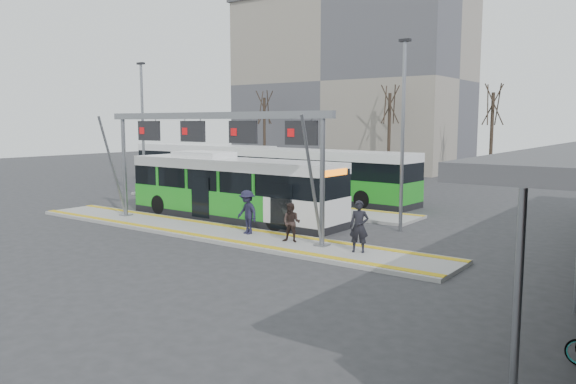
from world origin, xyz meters
name	(u,v)px	position (x,y,z in m)	size (l,w,h in m)	color
ground	(214,234)	(0.00, 0.00, 0.00)	(120.00, 120.00, 0.00)	#2D2D30
platform_main	(214,232)	(0.00, 0.00, 0.07)	(22.00, 3.00, 0.15)	gray
platform_second	(258,204)	(-4.00, 8.00, 0.07)	(20.00, 3.00, 0.15)	gray
tactile_main	(214,230)	(0.00, 0.00, 0.16)	(22.00, 2.65, 0.02)	gold
tactile_second	(270,200)	(-4.00, 9.15, 0.16)	(20.00, 0.35, 0.02)	gold
gantry	(210,136)	(-0.35, 0.25, 4.30)	(13.00, 1.68, 5.20)	slate
apartment_block	(351,82)	(-14.00, 36.00, 9.21)	(24.50, 12.50, 18.40)	gray
hero_bus	(232,189)	(-1.91, 3.38, 1.55)	(12.33, 2.76, 3.38)	black
bg_bus_green	(321,176)	(-2.01, 11.84, 1.56)	(12.81, 3.45, 3.17)	black
bg_bus_blue	(204,165)	(-14.09, 13.61, 1.56)	(12.19, 3.01, 3.16)	black
passenger_a	(359,226)	(7.20, 0.18, 1.11)	(0.70, 0.46, 1.92)	black
passenger_b	(291,223)	(4.16, 0.13, 0.94)	(0.76, 0.60, 1.57)	#2B201D
passenger_c	(247,212)	(1.66, 0.34, 1.09)	(1.22, 0.70, 1.88)	#1B1A30
tree_left	(390,105)	(-5.70, 28.69, 6.44)	(1.40, 1.40, 8.49)	#382B21
tree_mid	(493,105)	(3.17, 29.41, 6.29)	(1.40, 1.40, 8.29)	#382B21
tree_far	(264,108)	(-19.15, 27.47, 6.34)	(1.40, 1.40, 8.36)	#382B21
lamp_west	(143,129)	(-10.24, 4.61, 4.47)	(0.50, 0.25, 8.45)	slate
lamp_east	(403,132)	(6.40, 5.45, 4.50)	(0.50, 0.25, 8.51)	slate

